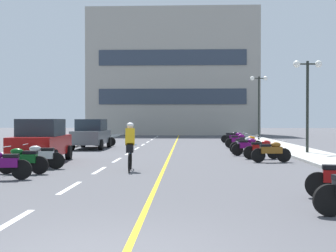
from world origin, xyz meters
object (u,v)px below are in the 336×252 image
object	(u,v)px
street_lamp_far	(259,93)
parked_car_mid	(91,134)
motorcycle_9	(248,143)
motorcycle_13	(232,137)
street_lamp_mid	(308,84)
motorcycle_8	(245,144)
parked_car_near	(41,141)
motorcycle_4	(41,156)
cyclist_rider	(130,145)
motorcycle_5	(271,151)
motorcycle_10	(238,140)
motorcycle_11	(104,139)
motorcycle_12	(236,138)
motorcycle_6	(262,149)
motorcycle_7	(248,146)
motorcycle_3	(23,160)
motorcycle_2	(2,164)

from	to	relation	value
street_lamp_far	parked_car_mid	size ratio (longest dim) A/B	1.27
motorcycle_9	motorcycle_13	bearing A→B (deg)	89.93
street_lamp_mid	motorcycle_8	size ratio (longest dim) A/B	2.82
parked_car_near	motorcycle_4	xyz separation A→B (m)	(0.77, -2.43, -0.44)
cyclist_rider	motorcycle_5	bearing A→B (deg)	30.61
parked_car_mid	cyclist_rider	size ratio (longest dim) A/B	2.38
motorcycle_4	motorcycle_10	bearing A→B (deg)	55.42
motorcycle_4	motorcycle_11	bearing A→B (deg)	91.32
motorcycle_9	motorcycle_12	size ratio (longest dim) A/B	1.02
motorcycle_8	motorcycle_10	world-z (taller)	same
motorcycle_6	parked_car_near	bearing A→B (deg)	-168.16
motorcycle_7	motorcycle_3	bearing A→B (deg)	-137.00
parked_car_mid	motorcycle_9	world-z (taller)	parked_car_mid
parked_car_mid	motorcycle_4	world-z (taller)	parked_car_mid
motorcycle_6	motorcycle_8	distance (m)	3.51
parked_car_near	motorcycle_6	distance (m)	9.69
motorcycle_3	motorcycle_11	world-z (taller)	same
parked_car_mid	motorcycle_13	world-z (taller)	parked_car_mid
motorcycle_3	motorcycle_12	distance (m)	20.18
motorcycle_13	motorcycle_11	bearing A→B (deg)	-154.59
motorcycle_2	cyclist_rider	xyz separation A→B (m)	(3.49, 2.53, 0.41)
motorcycle_8	motorcycle_12	world-z (taller)	same
parked_car_mid	motorcycle_9	bearing A→B (deg)	-9.79
parked_car_near	motorcycle_8	world-z (taller)	parked_car_near
motorcycle_4	motorcycle_10	size ratio (longest dim) A/B	1.00
motorcycle_10	motorcycle_7	bearing A→B (deg)	-92.16
street_lamp_far	motorcycle_11	size ratio (longest dim) A/B	3.21
motorcycle_3	motorcycle_8	bearing A→B (deg)	47.88
street_lamp_mid	motorcycle_6	xyz separation A→B (m)	(-2.75, -2.69, -3.12)
cyclist_rider	parked_car_mid	bearing A→B (deg)	108.24
motorcycle_8	motorcycle_9	size ratio (longest dim) A/B	0.98
motorcycle_2	motorcycle_12	distance (m)	21.51
motorcycle_2	motorcycle_4	bearing A→B (deg)	86.31
street_lamp_far	cyclist_rider	size ratio (longest dim) A/B	3.01
street_lamp_mid	motorcycle_13	bearing A→B (deg)	102.91
motorcycle_11	motorcycle_12	world-z (taller)	same
motorcycle_5	motorcycle_8	distance (m)	5.05
motorcycle_5	motorcycle_9	distance (m)	6.87
parked_car_mid	motorcycle_13	xyz separation A→B (m)	(9.40, 7.21, -0.44)
motorcycle_4	motorcycle_5	xyz separation A→B (m)	(8.83, 2.88, 0.00)
motorcycle_13	motorcycle_10	bearing A→B (deg)	-92.25
parked_car_near	motorcycle_6	bearing A→B (deg)	11.84
parked_car_near	motorcycle_2	world-z (taller)	parked_car_near
motorcycle_9	motorcycle_11	xyz separation A→B (m)	(-9.14, 4.48, 0.00)
street_lamp_mid	motorcycle_12	world-z (taller)	street_lamp_mid
motorcycle_3	motorcycle_12	world-z (taller)	same
motorcycle_7	cyclist_rider	size ratio (longest dim) A/B	0.95
street_lamp_far	motorcycle_13	distance (m)	5.39
street_lamp_mid	motorcycle_13	distance (m)	12.18
parked_car_near	cyclist_rider	bearing A→B (deg)	-34.72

